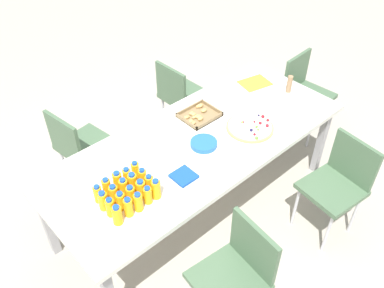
% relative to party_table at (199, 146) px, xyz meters
% --- Properties ---
extents(ground_plane, '(12.00, 12.00, 0.00)m').
position_rel_party_table_xyz_m(ground_plane, '(0.00, 0.00, -0.68)').
color(ground_plane, '#B2A899').
extents(party_table, '(2.40, 0.98, 0.74)m').
position_rel_party_table_xyz_m(party_table, '(0.00, 0.00, 0.00)').
color(party_table, silver).
rests_on(party_table, ground_plane).
extents(chair_far_right, '(0.41, 0.41, 0.83)m').
position_rel_party_table_xyz_m(chair_far_right, '(0.54, 0.83, -0.18)').
color(chair_far_right, '#4C6B4C').
rests_on(chair_far_right, ground_plane).
extents(chair_near_right, '(0.44, 0.44, 0.83)m').
position_rel_party_table_xyz_m(chair_near_right, '(0.65, -0.85, -0.18)').
color(chair_near_right, '#4C6B4C').
rests_on(chair_near_right, ground_plane).
extents(chair_end, '(0.42, 0.42, 0.83)m').
position_rel_party_table_xyz_m(chair_end, '(1.49, 0.08, -0.18)').
color(chair_end, '#4C6B4C').
rests_on(chair_end, ground_plane).
extents(chair_far_left, '(0.45, 0.45, 0.83)m').
position_rel_party_table_xyz_m(chair_far_left, '(-0.57, 0.83, -0.18)').
color(chair_far_left, '#4C6B4C').
rests_on(chair_far_left, ground_plane).
extents(chair_near_left, '(0.44, 0.44, 0.83)m').
position_rel_party_table_xyz_m(chair_near_left, '(-0.47, -0.85, -0.18)').
color(chair_near_left, '#4C6B4C').
rests_on(chair_near_left, ground_plane).
extents(juice_bottle_0, '(0.06, 0.06, 0.14)m').
position_rel_party_table_xyz_m(juice_bottle_0, '(-0.88, -0.23, 0.12)').
color(juice_bottle_0, '#F9AD14').
rests_on(juice_bottle_0, party_table).
extents(juice_bottle_1, '(0.06, 0.06, 0.14)m').
position_rel_party_table_xyz_m(juice_bottle_1, '(-0.80, -0.23, 0.12)').
color(juice_bottle_1, '#F9AC14').
rests_on(juice_bottle_1, party_table).
extents(juice_bottle_2, '(0.06, 0.06, 0.14)m').
position_rel_party_table_xyz_m(juice_bottle_2, '(-0.73, -0.24, 0.12)').
color(juice_bottle_2, '#F9AC14').
rests_on(juice_bottle_2, party_table).
extents(juice_bottle_3, '(0.05, 0.05, 0.13)m').
position_rel_party_table_xyz_m(juice_bottle_3, '(-0.65, -0.23, 0.12)').
color(juice_bottle_3, '#F9AD14').
rests_on(juice_bottle_3, party_table).
extents(juice_bottle_4, '(0.06, 0.06, 0.15)m').
position_rel_party_table_xyz_m(juice_bottle_4, '(-0.58, -0.23, 0.13)').
color(juice_bottle_4, '#F9AC14').
rests_on(juice_bottle_4, party_table).
extents(juice_bottle_5, '(0.06, 0.06, 0.14)m').
position_rel_party_table_xyz_m(juice_bottle_5, '(-0.88, -0.15, 0.12)').
color(juice_bottle_5, '#FAAE14').
rests_on(juice_bottle_5, party_table).
extents(juice_bottle_6, '(0.06, 0.06, 0.13)m').
position_rel_party_table_xyz_m(juice_bottle_6, '(-0.80, -0.15, 0.12)').
color(juice_bottle_6, '#F9AE14').
rests_on(juice_bottle_6, party_table).
extents(juice_bottle_7, '(0.06, 0.06, 0.13)m').
position_rel_party_table_xyz_m(juice_bottle_7, '(-0.72, -0.15, 0.12)').
color(juice_bottle_7, '#F9AC14').
rests_on(juice_bottle_7, party_table).
extents(juice_bottle_8, '(0.06, 0.06, 0.14)m').
position_rel_party_table_xyz_m(juice_bottle_8, '(-0.65, -0.16, 0.12)').
color(juice_bottle_8, '#F9AD14').
rests_on(juice_bottle_8, party_table).
extents(juice_bottle_9, '(0.05, 0.05, 0.14)m').
position_rel_party_table_xyz_m(juice_bottle_9, '(-0.58, -0.16, 0.12)').
color(juice_bottle_9, '#F9AD14').
rests_on(juice_bottle_9, party_table).
extents(juice_bottle_10, '(0.06, 0.06, 0.14)m').
position_rel_party_table_xyz_m(juice_bottle_10, '(-0.88, -0.08, 0.12)').
color(juice_bottle_10, '#FAAE14').
rests_on(juice_bottle_10, party_table).
extents(juice_bottle_11, '(0.06, 0.06, 0.13)m').
position_rel_party_table_xyz_m(juice_bottle_11, '(-0.80, -0.08, 0.12)').
color(juice_bottle_11, '#F9AD14').
rests_on(juice_bottle_11, party_table).
extents(juice_bottle_12, '(0.06, 0.06, 0.14)m').
position_rel_party_table_xyz_m(juice_bottle_12, '(-0.73, -0.08, 0.12)').
color(juice_bottle_12, '#F9AE14').
rests_on(juice_bottle_12, party_table).
extents(juice_bottle_13, '(0.06, 0.06, 0.14)m').
position_rel_party_table_xyz_m(juice_bottle_13, '(-0.66, -0.08, 0.12)').
color(juice_bottle_13, '#F9AE14').
rests_on(juice_bottle_13, party_table).
extents(juice_bottle_14, '(0.05, 0.05, 0.14)m').
position_rel_party_table_xyz_m(juice_bottle_14, '(-0.58, -0.08, 0.12)').
color(juice_bottle_14, '#F9AD14').
rests_on(juice_bottle_14, party_table).
extents(juice_bottle_15, '(0.05, 0.05, 0.13)m').
position_rel_party_table_xyz_m(juice_bottle_15, '(-0.87, -0.01, 0.12)').
color(juice_bottle_15, '#F9AC14').
rests_on(juice_bottle_15, party_table).
extents(juice_bottle_16, '(0.06, 0.06, 0.14)m').
position_rel_party_table_xyz_m(juice_bottle_16, '(-0.80, -0.00, 0.12)').
color(juice_bottle_16, '#F9AC14').
rests_on(juice_bottle_16, party_table).
extents(juice_bottle_17, '(0.06, 0.06, 0.15)m').
position_rel_party_table_xyz_m(juice_bottle_17, '(-0.72, -0.01, 0.13)').
color(juice_bottle_17, '#F9AD14').
rests_on(juice_bottle_17, party_table).
extents(juice_bottle_18, '(0.05, 0.05, 0.14)m').
position_rel_party_table_xyz_m(juice_bottle_18, '(-0.65, -0.01, 0.12)').
color(juice_bottle_18, '#F9AD14').
rests_on(juice_bottle_18, party_table).
extents(juice_bottle_19, '(0.05, 0.05, 0.14)m').
position_rel_party_table_xyz_m(juice_bottle_19, '(-0.58, -0.00, 0.12)').
color(juice_bottle_19, '#F9AE14').
rests_on(juice_bottle_19, party_table).
extents(fruit_pizza, '(0.36, 0.36, 0.05)m').
position_rel_party_table_xyz_m(fruit_pizza, '(0.39, -0.16, 0.07)').
color(fruit_pizza, tan).
rests_on(fruit_pizza, party_table).
extents(snack_tray, '(0.29, 0.25, 0.04)m').
position_rel_party_table_xyz_m(snack_tray, '(0.20, 0.22, 0.07)').
color(snack_tray, olive).
rests_on(snack_tray, party_table).
extents(plate_stack, '(0.20, 0.20, 0.03)m').
position_rel_party_table_xyz_m(plate_stack, '(-0.01, -0.07, 0.07)').
color(plate_stack, blue).
rests_on(plate_stack, party_table).
extents(napkin_stack, '(0.15, 0.15, 0.02)m').
position_rel_party_table_xyz_m(napkin_stack, '(-0.34, -0.21, 0.07)').
color(napkin_stack, '#194CA5').
rests_on(napkin_stack, party_table).
extents(cardboard_tube, '(0.04, 0.04, 0.15)m').
position_rel_party_table_xyz_m(cardboard_tube, '(1.02, -0.05, 0.13)').
color(cardboard_tube, '#9E7A56').
rests_on(cardboard_tube, party_table).
extents(paper_folder, '(0.30, 0.25, 0.01)m').
position_rel_party_table_xyz_m(paper_folder, '(0.91, 0.24, 0.06)').
color(paper_folder, yellow).
rests_on(paper_folder, party_table).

